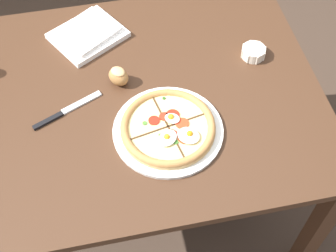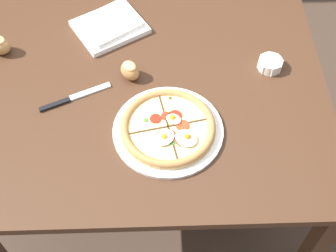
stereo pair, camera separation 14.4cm
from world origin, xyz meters
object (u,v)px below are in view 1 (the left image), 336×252
at_px(bread_piece_mid, 118,76).
at_px(ramekin_bowl, 253,52).
at_px(napkin_folded, 88,34).
at_px(pizza, 168,128).
at_px(dining_table, 144,112).
at_px(knife_main, 67,111).

bearing_deg(bread_piece_mid, ramekin_bowl, 3.47).
distance_m(ramekin_bowl, napkin_folded, 0.60).
height_order(ramekin_bowl, napkin_folded, ramekin_bowl).
xyz_separation_m(pizza, napkin_folded, (-0.20, 0.47, -0.00)).
relative_size(ramekin_bowl, bread_piece_mid, 0.98).
bearing_deg(dining_table, ramekin_bowl, 12.63).
height_order(napkin_folded, knife_main, napkin_folded).
height_order(bread_piece_mid, knife_main, bread_piece_mid).
relative_size(pizza, napkin_folded, 1.12).
distance_m(napkin_folded, knife_main, 0.34).
distance_m(dining_table, bread_piece_mid, 0.17).
bearing_deg(ramekin_bowl, pizza, -144.05).
relative_size(pizza, ramekin_bowl, 3.93).
distance_m(dining_table, pizza, 0.21).
height_order(pizza, bread_piece_mid, bread_piece_mid).
bearing_deg(dining_table, bread_piece_mid, 138.68).
height_order(pizza, napkin_folded, pizza).
bearing_deg(knife_main, ramekin_bowl, -13.89).
bearing_deg(bread_piece_mid, napkin_folded, 108.39).
xyz_separation_m(napkin_folded, bread_piece_mid, (0.08, -0.24, 0.02)).
distance_m(napkin_folded, bread_piece_mid, 0.25).
bearing_deg(dining_table, pizza, -73.32).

